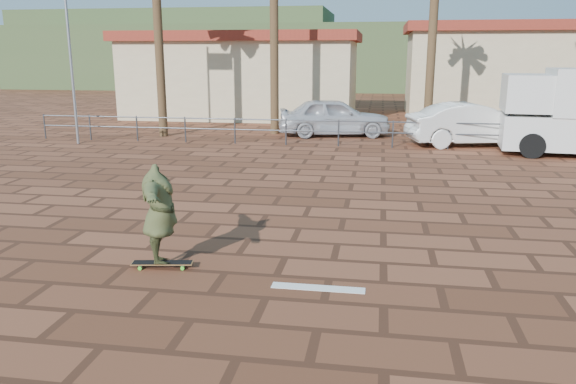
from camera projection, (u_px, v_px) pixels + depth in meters
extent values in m
plane|color=brown|center=(285.00, 257.00, 9.63)|extent=(120.00, 120.00, 0.00)
cube|color=white|center=(318.00, 288.00, 8.37)|extent=(1.40, 0.22, 0.01)
cylinder|color=#47494F|center=(45.00, 126.00, 22.89)|extent=(0.06, 0.06, 1.00)
cylinder|color=#47494F|center=(90.00, 128.00, 22.57)|extent=(0.06, 0.06, 1.00)
cylinder|color=#47494F|center=(137.00, 129.00, 22.26)|extent=(0.06, 0.06, 1.00)
cylinder|color=#47494F|center=(185.00, 130.00, 21.95)|extent=(0.06, 0.06, 1.00)
cylinder|color=#47494F|center=(235.00, 131.00, 21.63)|extent=(0.06, 0.06, 1.00)
cylinder|color=#47494F|center=(286.00, 132.00, 21.32)|extent=(0.06, 0.06, 1.00)
cylinder|color=#47494F|center=(339.00, 133.00, 21.00)|extent=(0.06, 0.06, 1.00)
cylinder|color=#47494F|center=(393.00, 134.00, 20.69)|extent=(0.06, 0.06, 1.00)
cylinder|color=#47494F|center=(449.00, 136.00, 20.37)|extent=(0.06, 0.06, 1.00)
cylinder|color=#47494F|center=(506.00, 137.00, 20.06)|extent=(0.06, 0.06, 1.00)
cylinder|color=#47494F|center=(566.00, 138.00, 19.75)|extent=(0.06, 0.06, 1.00)
cylinder|color=#47494F|center=(339.00, 121.00, 20.89)|extent=(24.00, 0.05, 0.05)
cylinder|color=#47494F|center=(339.00, 132.00, 20.99)|extent=(24.00, 0.05, 0.05)
cylinder|color=gray|center=(69.00, 37.00, 20.78)|extent=(0.10, 0.10, 8.00)
cylinder|color=brown|center=(159.00, 51.00, 22.90)|extent=(0.36, 0.36, 7.00)
cylinder|color=brown|center=(274.00, 36.00, 23.48)|extent=(0.36, 0.36, 8.20)
cylinder|color=brown|center=(431.00, 57.00, 23.14)|extent=(0.36, 0.36, 6.50)
cube|color=beige|center=(245.00, 79.00, 31.16)|extent=(12.00, 7.00, 4.00)
cube|color=maroon|center=(244.00, 37.00, 30.62)|extent=(12.60, 7.60, 0.50)
cube|color=beige|center=(501.00, 75.00, 30.82)|extent=(10.00, 6.00, 4.50)
cube|color=maroon|center=(505.00, 28.00, 30.22)|extent=(10.60, 6.60, 0.50)
cube|color=#384C28|center=(367.00, 57.00, 56.80)|extent=(70.00, 18.00, 6.00)
cube|color=#384C28|center=(180.00, 48.00, 65.76)|extent=(35.00, 14.00, 8.00)
cube|color=olive|center=(162.00, 263.00, 9.14)|extent=(1.02, 0.38, 0.02)
cube|color=black|center=(162.00, 262.00, 9.14)|extent=(0.98, 0.36, 0.00)
cube|color=silver|center=(141.00, 264.00, 9.14)|extent=(0.08, 0.17, 0.03)
cube|color=silver|center=(183.00, 264.00, 9.15)|extent=(0.08, 0.17, 0.03)
cylinder|color=#4ED92D|center=(140.00, 268.00, 9.05)|extent=(0.07, 0.04, 0.06)
cylinder|color=#4ED92D|center=(143.00, 264.00, 9.25)|extent=(0.07, 0.04, 0.06)
cylinder|color=#4ED92D|center=(182.00, 268.00, 9.06)|extent=(0.07, 0.04, 0.06)
cylinder|color=#4ED92D|center=(185.00, 264.00, 9.25)|extent=(0.07, 0.04, 0.06)
imported|color=#414726|center=(159.00, 214.00, 8.94)|extent=(1.26, 2.07, 1.63)
cube|color=silver|center=(529.00, 93.00, 19.30)|extent=(1.89, 2.45, 1.25)
cube|color=black|center=(507.00, 106.00, 19.59)|extent=(0.24, 1.77, 0.68)
cylinder|color=black|center=(532.00, 146.00, 18.65)|extent=(0.86, 0.37, 0.83)
cylinder|color=black|center=(523.00, 137.00, 20.70)|extent=(0.86, 0.37, 0.83)
imported|color=#BABBC1|center=(334.00, 117.00, 23.66)|extent=(4.94, 2.69, 1.59)
imported|color=silver|center=(473.00, 124.00, 21.12)|extent=(5.12, 2.78, 1.60)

